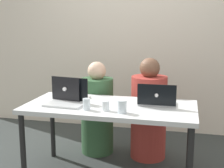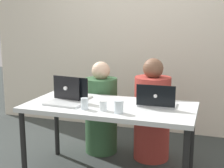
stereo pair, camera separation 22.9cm
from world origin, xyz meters
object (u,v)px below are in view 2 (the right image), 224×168
water_glass_left (85,104)px  water_glass_center (103,106)px  laptop_front_left (67,98)px  laptop_back_left (71,94)px  person_on_left (101,112)px  water_glass_right (119,108)px  laptop_back_right (157,101)px  person_on_right (152,115)px

water_glass_left → water_glass_center: (0.17, 0.01, -0.01)m
laptop_front_left → laptop_back_left: size_ratio=1.12×
person_on_left → laptop_back_left: (-0.13, -0.48, 0.31)m
water_glass_left → laptop_back_left: bearing=132.8°
laptop_front_left → water_glass_right: laptop_front_left is taller
person_on_left → water_glass_left: (0.13, -0.76, 0.30)m
laptop_front_left → laptop_back_right: bearing=14.3°
person_on_left → water_glass_left: 0.82m
person_on_right → water_glass_left: 0.92m
person_on_right → water_glass_left: (-0.45, -0.76, 0.27)m
laptop_back_right → laptop_back_left: laptop_back_left is taller
person_on_left → person_on_right: size_ratio=0.95×
person_on_right → water_glass_center: 0.84m
water_glass_left → water_glass_center: bearing=4.6°
person_on_right → laptop_back_right: size_ratio=3.16×
laptop_back_left → water_glass_left: (0.26, -0.28, -0.01)m
person_on_right → water_glass_right: (-0.13, -0.77, 0.27)m
person_on_right → laptop_back_right: bearing=107.7°
laptop_back_left → water_glass_center: size_ratio=3.80×
laptop_back_left → laptop_back_right: bearing=-170.2°
water_glass_left → water_glass_right: (0.31, -0.02, 0.00)m
laptop_back_right → water_glass_center: (-0.41, -0.28, -0.01)m
laptop_front_left → person_on_left: bearing=83.9°
laptop_back_right → water_glass_center: 0.49m
laptop_front_left → laptop_back_left: bearing=103.7°
laptop_back_right → person_on_right: bearing=-75.7°
laptop_back_right → water_glass_left: laptop_back_right is taller
laptop_back_left → water_glass_right: 0.65m
person_on_right → water_glass_right: 0.83m
laptop_back_left → water_glass_left: laptop_back_left is taller
water_glass_center → person_on_right: bearing=69.4°
person_on_left → laptop_front_left: size_ratio=2.85×
laptop_back_right → person_on_left: bearing=-34.5°
laptop_back_right → water_glass_left: (-0.57, -0.29, -0.00)m
laptop_back_left → person_on_right: bearing=-137.0°
person_on_right → water_glass_right: person_on_right is taller
person_on_right → water_glass_center: person_on_right is taller
person_on_left → laptop_back_left: size_ratio=3.18×
water_glass_right → laptop_back_left: bearing=152.6°
laptop_front_left → laptop_back_left: 0.14m
laptop_front_left → water_glass_right: (0.55, -0.16, -0.00)m
laptop_back_left → water_glass_center: bearing=156.9°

